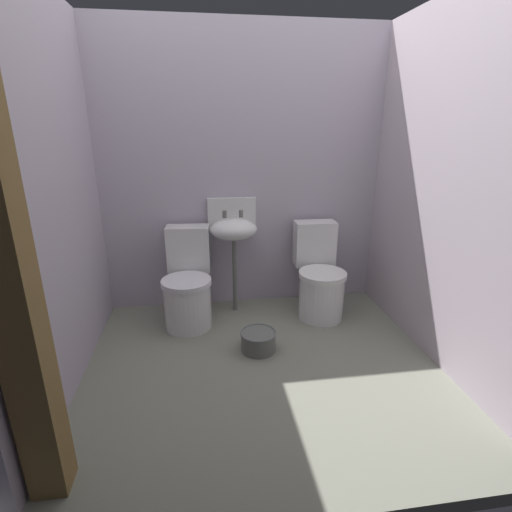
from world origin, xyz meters
TOP-DOWN VIEW (x-y plane):
  - ground_plane at (0.00, 0.00)m, footprint 2.82×2.41m
  - wall_back at (0.00, 1.05)m, footprint 2.82×0.10m
  - wall_left at (-1.26, 0.10)m, footprint 0.10×2.21m
  - wall_right at (1.26, 0.10)m, footprint 0.10×2.21m
  - wooden_door_post at (-1.11, -0.85)m, footprint 0.16×0.16m
  - toilet_left at (-0.51, 0.65)m, footprint 0.43×0.62m
  - toilet_right at (0.61, 0.65)m, footprint 0.41×0.60m
  - sink at (-0.11, 0.84)m, footprint 0.42×0.35m
  - bucket at (0.00, 0.13)m, footprint 0.27×0.27m

SIDE VIEW (x-z plane):
  - ground_plane at x=0.00m, z-range -0.08..0.00m
  - bucket at x=0.00m, z-range 0.00..0.16m
  - toilet_left at x=-0.51m, z-range -0.07..0.71m
  - toilet_right at x=0.61m, z-range -0.07..0.71m
  - sink at x=-0.11m, z-range 0.26..1.25m
  - wall_back at x=0.00m, z-range 0.00..2.38m
  - wall_left at x=-1.26m, z-range 0.00..2.38m
  - wall_right at x=1.26m, z-range 0.00..2.38m
  - wooden_door_post at x=-1.11m, z-range 0.00..2.38m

